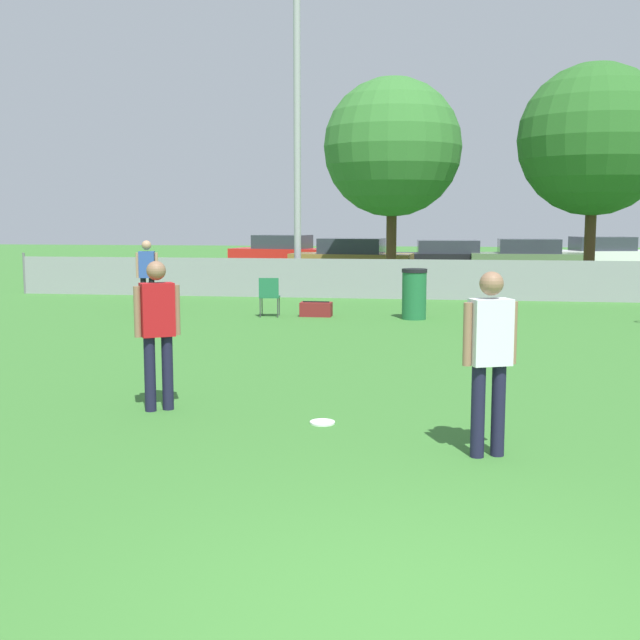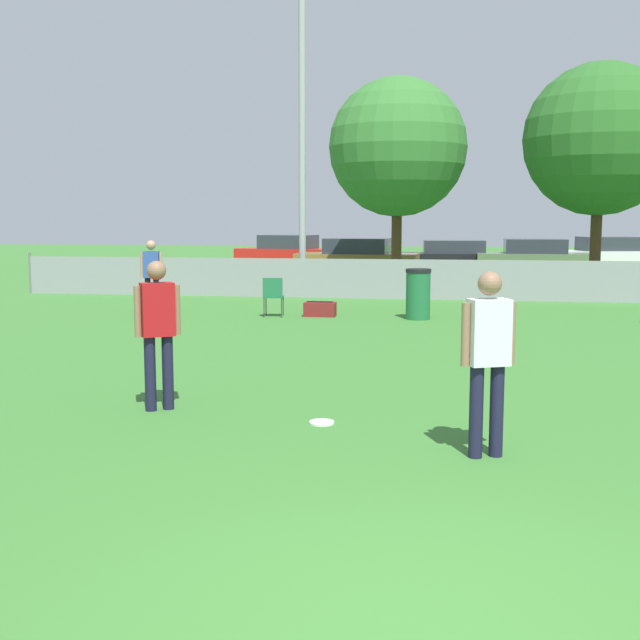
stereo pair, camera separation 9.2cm
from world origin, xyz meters
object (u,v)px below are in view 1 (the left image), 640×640
Objects in this scene: tree_far_right at (594,140)px; spectator_in_blue at (147,272)px; parked_car_olive at (528,259)px; player_defender_red at (158,325)px; player_receiver_white at (490,351)px; gear_bag_sideline at (316,309)px; tree_near_pole at (392,148)px; parked_car_dark at (447,258)px; parked_car_red at (282,254)px; parked_car_tan at (352,259)px; trash_bin at (414,294)px; parked_car_white at (602,256)px; frisbee_disc at (322,422)px; folding_chair_sideline at (269,294)px; light_pole at (297,89)px.

tree_far_right is 3.88× the size of spectator_in_blue.
spectator_in_blue reaches higher than parked_car_olive.
player_defender_red is at bearing -115.58° from tree_far_right.
player_receiver_white is 10.99m from gear_bag_sideline.
tree_near_pole is 1.51× the size of parked_car_olive.
player_defender_red is 9.73m from spectator_in_blue.
parked_car_olive reaches higher than parked_car_dark.
parked_car_tan is at bearing -38.22° from parked_car_red.
player_receiver_white is 2.44× the size of gear_bag_sideline.
tree_far_right is at bearing 53.90° from trash_bin.
spectator_in_blue reaches higher than parked_car_white.
tree_near_pole reaches higher than parked_car_white.
trash_bin is (0.67, 9.32, 0.55)m from frisbee_disc.
parked_car_olive is at bearing 98.04° from tree_far_right.
parked_car_dark reaches higher than gear_bag_sideline.
gear_bag_sideline is at bearing -82.65° from parked_car_tan.
tree_far_right is 9.12m from trash_bin.
folding_chair_sideline is (-2.58, 9.24, 0.51)m from frisbee_disc.
player_defender_red is 0.38× the size of parked_car_red.
spectator_in_blue is at bearing -117.51° from light_pole.
frisbee_disc is at bearing -41.79° from player_defender_red.
frisbee_disc is at bearing -67.45° from parked_car_red.
parked_car_dark is (0.82, 14.27, 0.10)m from trash_bin.
light_pole reaches higher than tree_far_right.
player_defender_red is at bearing 99.85° from spectator_in_blue.
tree_near_pole is 8.85m from folding_chair_sideline.
light_pole is at bearing -66.08° from parked_car_red.
parked_car_tan is at bearing 102.89° from trash_bin.
parked_car_dark is at bearing 64.47° from light_pole.
tree_near_pole is 8.58m from gear_bag_sideline.
parked_car_olive is (9.96, -1.97, -0.04)m from parked_car_red.
parked_car_dark is (1.80, 6.73, -3.73)m from tree_near_pole.
spectator_in_blue reaches higher than trash_bin.
trash_bin reaches higher than frisbee_disc.
tree_near_pole is at bearing -108.91° from parked_car_dark.
light_pole is at bearing -144.95° from parked_car_white.
light_pole is 2.21× the size of parked_car_white.
folding_chair_sideline is at bearing -87.63° from parked_car_tan.
parked_car_dark is (7.01, 14.21, -0.32)m from spectator_in_blue.
folding_chair_sideline is at bearing -133.29° from parked_car_white.
tree_far_right is at bearing -113.65° from parked_car_white.
player_receiver_white is 0.38× the size of parked_car_tan.
folding_chair_sideline is 0.21× the size of parked_car_olive.
player_receiver_white and player_defender_red have the same top height.
folding_chair_sideline is 16.03m from parked_car_red.
light_pole is at bearing -119.45° from parked_car_dark.
tree_far_right is 10.52m from gear_bag_sideline.
parked_car_dark is at bearing 117.99° from tree_far_right.
spectator_in_blue is (-7.22, 10.35, -0.02)m from player_receiver_white.
player_receiver_white is 0.40× the size of parked_car_olive.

